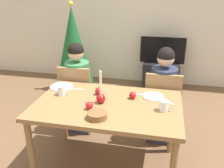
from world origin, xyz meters
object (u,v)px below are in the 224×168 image
Objects in this scene: dining_table at (108,111)px; tv at (163,50)px; apple_by_left_plate at (133,95)px; apple_by_right_mug at (89,106)px; chair_right at (162,103)px; christmas_tree at (73,46)px; chair_left at (77,95)px; person_right_child at (162,97)px; person_left_child at (78,89)px; mug_left at (62,90)px; bowl_walnuts at (97,115)px; apple_near_candle at (99,91)px; candle_centerpiece at (101,97)px; mug_right at (164,106)px; plate_right at (153,96)px; plate_left at (62,87)px; tv_stand at (161,75)px.

tv is (0.46, 2.30, 0.04)m from dining_table.
apple_by_left_plate is 1.01× the size of apple_by_right_mug.
chair_right is 2.06m from christmas_tree.
chair_left is 1.05m from person_right_child.
mug_left is (0.04, -0.55, 0.23)m from person_left_child.
bowl_walnuts is (-0.54, -0.90, 0.27)m from chair_right.
person_left_child reaches higher than apple_near_candle.
person_right_child is (1.05, 0.00, 0.00)m from person_left_child.
apple_near_candle is at bearing 127.16° from dining_table.
candle_centerpiece reaches higher than mug_right.
apple_by_left_plate is (-0.24, -2.14, 0.08)m from tv.
person_left_child is at bearing 147.36° from apple_by_left_plate.
person_right_child is 1.09m from bowl_walnuts.
mug_left is 1.85× the size of apple_by_right_mug.
apple_by_left_plate is (-0.30, -0.48, 0.22)m from person_right_child.
plate_right is 0.56m from apple_near_candle.
plate_left is at bearing -98.08° from person_left_child.
person_left_child is (-1.05, 0.03, 0.06)m from chair_right.
chair_right reaches higher than mug_left.
chair_left is 0.77× the size of person_right_child.
dining_table is 1.56× the size of chair_left.
christmas_tree reaches higher than apple_by_left_plate.
tv is 2.64m from bowl_walnuts.
tv_stand is at bearing 59.51° from chair_left.
person_right_child is at bearing 0.00° from person_left_child.
plate_right is at bearing 50.07° from bowl_walnuts.
person_right_child is at bearing 35.37° from apple_near_candle.
christmas_tree is 21.93× the size of apple_by_right_mug.
christmas_tree is 9.09× the size of bowl_walnuts.
tv reaches higher than dining_table.
chair_right is at bearing 91.34° from mug_right.
dining_table is 0.16m from candle_centerpiece.
apple_near_candle is (-0.14, 0.18, 0.12)m from dining_table.
tv is (-0.05, 1.66, 0.14)m from person_right_child.
candle_centerpiece is 1.29× the size of plate_left.
tv is 11.05× the size of apple_by_left_plate.
tv reaches higher than apple_near_candle.
christmas_tree is (-1.52, -0.40, 0.09)m from tv.
person_right_child reaches higher than tv.
person_left_child is at bearing 126.20° from candle_centerpiece.
chair_right is at bearing -1.77° from person_left_child.
plate_right is at bearing -48.42° from christmas_tree.
person_left_child reaches higher than mug_left.
plate_right is (1.01, -0.04, 0.00)m from plate_left.
chair_left reaches higher than mug_left.
mug_left is (-0.96, -2.21, 0.56)m from tv_stand.
apple_near_candle reaches higher than tv_stand.
person_right_child is at bearing 1.77° from chair_left.
person_left_child is 0.76× the size of christmas_tree.
candle_centerpiece is 0.44m from mug_left.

